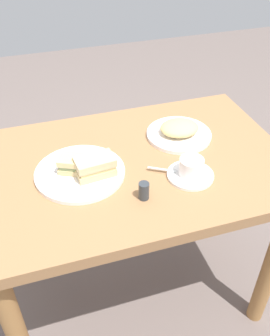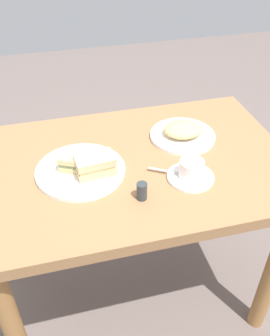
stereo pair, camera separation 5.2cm
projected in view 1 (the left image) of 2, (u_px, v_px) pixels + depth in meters
ground_plane at (133, 290)px, 1.72m from camera, size 6.00×6.00×0.00m
dining_table at (132, 189)px, 1.34m from camera, size 1.07×0.69×0.74m
sandwich_plate at (80, 173)px, 1.21m from camera, size 0.29×0.29×0.01m
sandwich_front at (79, 165)px, 1.19m from camera, size 0.14×0.11×0.05m
sandwich_back at (95, 166)px, 1.18m from camera, size 0.13×0.08×0.06m
coffee_saucer at (190, 175)px, 1.20m from camera, size 0.15×0.15×0.01m
coffee_cup at (191, 166)px, 1.18m from camera, size 0.08×0.10×0.06m
spoon at (168, 170)px, 1.21m from camera, size 0.09×0.06×0.01m
side_plate at (179, 134)px, 1.39m from camera, size 0.24×0.24×0.01m
side_food_pile at (179, 128)px, 1.37m from camera, size 0.14×0.12×0.04m
salt_shaker at (144, 191)px, 1.11m from camera, size 0.03×0.03×0.06m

